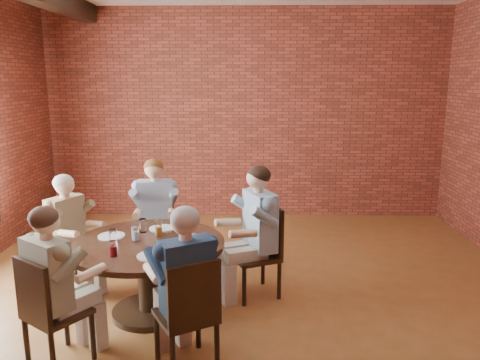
{
  "coord_description": "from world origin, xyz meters",
  "views": [
    {
      "loc": [
        0.08,
        -4.21,
        2.27
      ],
      "look_at": [
        -0.04,
        1.0,
        1.14
      ],
      "focal_mm": 35.0,
      "sensor_mm": 36.0,
      "label": 1
    }
  ],
  "objects_px": {
    "chair_d": "(47,309)",
    "smartphone": "(171,257)",
    "chair_b": "(156,226)",
    "chair_c": "(66,246)",
    "chair_e": "(190,311)",
    "diner_c": "(70,234)",
    "diner_d": "(55,286)",
    "diner_b": "(155,215)",
    "diner_e": "(185,288)",
    "diner_a": "(254,232)",
    "dining_table": "(148,264)",
    "chair_a": "(262,247)"
  },
  "relations": [
    {
      "from": "chair_d",
      "to": "smartphone",
      "type": "distance_m",
      "value": 1.05
    },
    {
      "from": "chair_b",
      "to": "chair_c",
      "type": "height_order",
      "value": "chair_b"
    },
    {
      "from": "chair_b",
      "to": "chair_e",
      "type": "xyz_separation_m",
      "value": [
        0.68,
        -2.13,
        -0.0
      ]
    },
    {
      "from": "chair_d",
      "to": "smartphone",
      "type": "bearing_deg",
      "value": -116.95
    },
    {
      "from": "diner_c",
      "to": "chair_d",
      "type": "height_order",
      "value": "diner_c"
    },
    {
      "from": "chair_b",
      "to": "diner_d",
      "type": "distance_m",
      "value": 2.08
    },
    {
      "from": "diner_b",
      "to": "diner_e",
      "type": "relative_size",
      "value": 1.01
    },
    {
      "from": "chair_e",
      "to": "diner_e",
      "type": "xyz_separation_m",
      "value": [
        -0.04,
        0.07,
        0.16
      ]
    },
    {
      "from": "diner_a",
      "to": "diner_b",
      "type": "xyz_separation_m",
      "value": [
        -1.18,
        0.68,
        -0.03
      ]
    },
    {
      "from": "diner_e",
      "to": "dining_table",
      "type": "bearing_deg",
      "value": -90.0
    },
    {
      "from": "chair_a",
      "to": "smartphone",
      "type": "height_order",
      "value": "chair_a"
    },
    {
      "from": "diner_b",
      "to": "smartphone",
      "type": "xyz_separation_m",
      "value": [
        0.44,
        -1.53,
        0.08
      ]
    },
    {
      "from": "dining_table",
      "to": "chair_e",
      "type": "height_order",
      "value": "chair_e"
    },
    {
      "from": "chair_a",
      "to": "diner_c",
      "type": "xyz_separation_m",
      "value": [
        -2.05,
        0.01,
        0.12
      ]
    },
    {
      "from": "diner_c",
      "to": "chair_a",
      "type": "bearing_deg",
      "value": -62.08
    },
    {
      "from": "diner_d",
      "to": "chair_a",
      "type": "bearing_deg",
      "value": -107.41
    },
    {
      "from": "diner_b",
      "to": "chair_e",
      "type": "height_order",
      "value": "diner_b"
    },
    {
      "from": "chair_a",
      "to": "diner_e",
      "type": "relative_size",
      "value": 0.73
    },
    {
      "from": "diner_a",
      "to": "diner_c",
      "type": "bearing_deg",
      "value": -115.38
    },
    {
      "from": "diner_b",
      "to": "chair_e",
      "type": "xyz_separation_m",
      "value": [
        0.67,
        -2.04,
        -0.16
      ]
    },
    {
      "from": "chair_a",
      "to": "chair_b",
      "type": "xyz_separation_m",
      "value": [
        -1.28,
        0.73,
        -0.01
      ]
    },
    {
      "from": "chair_b",
      "to": "smartphone",
      "type": "xyz_separation_m",
      "value": [
        0.46,
        -1.62,
        0.24
      ]
    },
    {
      "from": "dining_table",
      "to": "diner_c",
      "type": "xyz_separation_m",
      "value": [
        -0.94,
        0.51,
        0.12
      ]
    },
    {
      "from": "diner_a",
      "to": "smartphone",
      "type": "bearing_deg",
      "value": -64.82
    },
    {
      "from": "diner_e",
      "to": "diner_b",
      "type": "bearing_deg",
      "value": -102.07
    },
    {
      "from": "diner_d",
      "to": "diner_a",
      "type": "bearing_deg",
      "value": -106.76
    },
    {
      "from": "diner_c",
      "to": "diner_d",
      "type": "bearing_deg",
      "value": -135.61
    },
    {
      "from": "diner_b",
      "to": "chair_d",
      "type": "distance_m",
      "value": 2.07
    },
    {
      "from": "diner_a",
      "to": "diner_d",
      "type": "bearing_deg",
      "value": -75.35
    },
    {
      "from": "chair_a",
      "to": "dining_table",
      "type": "bearing_deg",
      "value": -90.0
    },
    {
      "from": "chair_d",
      "to": "diner_d",
      "type": "relative_size",
      "value": 0.7
    },
    {
      "from": "diner_c",
      "to": "chair_d",
      "type": "distance_m",
      "value": 1.43
    },
    {
      "from": "diner_a",
      "to": "chair_c",
      "type": "bearing_deg",
      "value": -116.39
    },
    {
      "from": "chair_d",
      "to": "diner_b",
      "type": "bearing_deg",
      "value": -68.05
    },
    {
      "from": "chair_a",
      "to": "chair_e",
      "type": "distance_m",
      "value": 1.52
    },
    {
      "from": "chair_d",
      "to": "diner_d",
      "type": "height_order",
      "value": "diner_d"
    },
    {
      "from": "diner_b",
      "to": "chair_e",
      "type": "relative_size",
      "value": 1.43
    },
    {
      "from": "diner_b",
      "to": "diner_e",
      "type": "distance_m",
      "value": 2.06
    },
    {
      "from": "diner_d",
      "to": "chair_e",
      "type": "bearing_deg",
      "value": -150.26
    },
    {
      "from": "diner_b",
      "to": "chair_e",
      "type": "distance_m",
      "value": 2.15
    },
    {
      "from": "chair_b",
      "to": "diner_b",
      "type": "distance_m",
      "value": 0.18
    },
    {
      "from": "diner_c",
      "to": "smartphone",
      "type": "xyz_separation_m",
      "value": [
        1.23,
        -0.9,
        0.11
      ]
    },
    {
      "from": "chair_c",
      "to": "diner_c",
      "type": "xyz_separation_m",
      "value": [
        0.07,
        -0.04,
        0.15
      ]
    },
    {
      "from": "chair_b",
      "to": "diner_d",
      "type": "bearing_deg",
      "value": -108.66
    },
    {
      "from": "smartphone",
      "to": "chair_c",
      "type": "bearing_deg",
      "value": 120.93
    },
    {
      "from": "diner_b",
      "to": "diner_c",
      "type": "relative_size",
      "value": 1.04
    },
    {
      "from": "smartphone",
      "to": "diner_e",
      "type": "bearing_deg",
      "value": -90.7
    },
    {
      "from": "chair_e",
      "to": "diner_d",
      "type": "bearing_deg",
      "value": -34.65
    },
    {
      "from": "diner_e",
      "to": "chair_a",
      "type": "bearing_deg",
      "value": -145.58
    },
    {
      "from": "chair_a",
      "to": "diner_d",
      "type": "bearing_deg",
      "value": -76.0
    }
  ]
}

